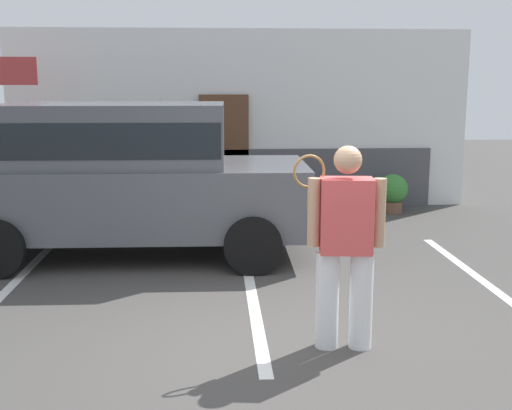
% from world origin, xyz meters
% --- Properties ---
extents(ground_plane, '(40.00, 40.00, 0.00)m').
position_xyz_m(ground_plane, '(0.00, 0.00, 0.00)').
color(ground_plane, '#423F3D').
extents(parking_stripe_0, '(0.12, 4.40, 0.01)m').
position_xyz_m(parking_stripe_0, '(-2.86, 1.50, 0.00)').
color(parking_stripe_0, silver).
rests_on(parking_stripe_0, ground_plane).
extents(parking_stripe_1, '(0.12, 4.40, 0.01)m').
position_xyz_m(parking_stripe_1, '(-0.09, 1.50, 0.00)').
color(parking_stripe_1, silver).
rests_on(parking_stripe_1, ground_plane).
extents(parking_stripe_2, '(0.12, 4.40, 0.01)m').
position_xyz_m(parking_stripe_2, '(2.68, 1.50, 0.00)').
color(parking_stripe_2, silver).
rests_on(parking_stripe_2, ground_plane).
extents(house_frontage, '(8.46, 0.40, 3.27)m').
position_xyz_m(house_frontage, '(-0.00, 6.55, 1.54)').
color(house_frontage, white).
rests_on(house_frontage, ground_plane).
extents(parked_suv, '(4.63, 2.23, 2.05)m').
position_xyz_m(parked_suv, '(-1.67, 3.16, 1.15)').
color(parked_suv, '#4C4F54').
rests_on(parked_suv, ground_plane).
extents(tennis_player_man, '(0.80, 0.32, 1.80)m').
position_xyz_m(tennis_player_man, '(0.64, -0.10, 0.94)').
color(tennis_player_man, white).
rests_on(tennis_player_man, ground_plane).
extents(potted_plant_by_porch, '(0.53, 0.53, 0.70)m').
position_xyz_m(potted_plant_by_porch, '(2.70, 5.74, 0.39)').
color(potted_plant_by_porch, brown).
rests_on(potted_plant_by_porch, ground_plane).
extents(flag_pole, '(0.80, 0.05, 2.77)m').
position_xyz_m(flag_pole, '(-3.94, 5.40, 1.94)').
color(flag_pole, silver).
rests_on(flag_pole, ground_plane).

